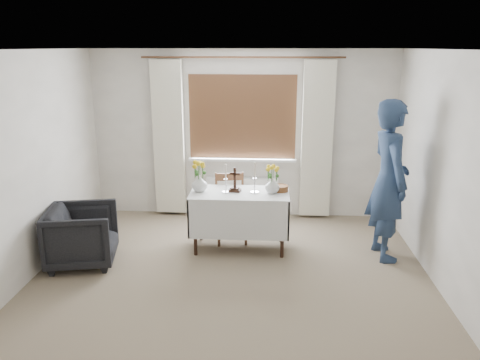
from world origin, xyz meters
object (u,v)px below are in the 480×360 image
person (389,181)px  wooden_cross (235,180)px  wooden_chair (231,209)px  altar_table (240,221)px  flower_vase_left (199,183)px  armchair (82,236)px  flower_vase_right (272,186)px

person → wooden_cross: 1.87m
wooden_chair → person: size_ratio=0.46×
altar_table → flower_vase_left: 0.70m
wooden_cross → armchair: bearing=-151.3°
wooden_chair → flower_vase_left: bearing=-158.9°
flower_vase_right → altar_table: bearing=-179.9°
altar_table → wooden_chair: 0.29m
wooden_chair → person: 2.04m
altar_table → armchair: 1.93m
flower_vase_left → altar_table: bearing=-1.6°
flower_vase_right → wooden_chair: bearing=155.4°
armchair → wooden_cross: wooden_cross is taller
person → flower_vase_right: (-1.39, 0.10, -0.12)m
altar_table → armchair: altar_table is taller
armchair → wooden_cross: 1.96m
altar_table → wooden_chair: (-0.13, 0.25, 0.07)m
wooden_cross → flower_vase_left: bearing=-167.5°
altar_table → wooden_chair: wooden_chair is taller
wooden_chair → wooden_cross: wooden_cross is taller
flower_vase_left → flower_vase_right: (0.92, -0.01, -0.01)m
wooden_chair → flower_vase_left: flower_vase_left is taller
armchair → person: (3.65, 0.45, 0.62)m
altar_table → flower_vase_left: size_ratio=5.96×
wooden_cross → flower_vase_left: 0.45m
flower_vase_left → flower_vase_right: size_ratio=1.09×
wooden_chair → armchair: 1.90m
altar_table → person: 1.90m
armchair → person: bearing=-94.3°
flower_vase_right → flower_vase_left: bearing=179.2°
person → flower_vase_left: size_ratio=9.38×
person → flower_vase_right: person is taller
wooden_chair → flower_vase_right: 0.72m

